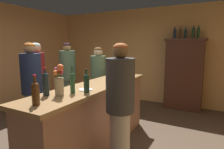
% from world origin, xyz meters
% --- Properties ---
extents(floor, '(7.80, 7.80, 0.00)m').
position_xyz_m(floor, '(0.00, 0.00, 0.00)').
color(floor, '#4C3B2C').
rests_on(floor, ground).
extents(wall_back, '(5.69, 0.12, 2.66)m').
position_xyz_m(wall_back, '(0.00, 3.06, 1.33)').
color(wall_back, tan).
rests_on(wall_back, ground).
extents(bar_counter, '(0.60, 2.60, 1.04)m').
position_xyz_m(bar_counter, '(0.31, 0.05, 0.53)').
color(bar_counter, '#91614C').
rests_on(bar_counter, ground).
extents(display_cabinet, '(0.97, 0.41, 1.80)m').
position_xyz_m(display_cabinet, '(1.20, 2.76, 0.93)').
color(display_cabinet, '#412216').
rests_on(display_cabinet, ground).
extents(wine_bottle_rose, '(0.07, 0.07, 0.31)m').
position_xyz_m(wine_bottle_rose, '(0.28, 1.07, 1.18)').
color(wine_bottle_rose, '#1B2634').
rests_on(wine_bottle_rose, bar_counter).
extents(wine_bottle_malbec, '(0.07, 0.07, 0.33)m').
position_xyz_m(wine_bottle_malbec, '(0.15, -0.75, 1.19)').
color(wine_bottle_malbec, '#1B2932').
rests_on(wine_bottle_malbec, bar_counter).
extents(wine_bottle_riesling, '(0.06, 0.06, 0.34)m').
position_xyz_m(wine_bottle_riesling, '(0.35, -0.51, 1.19)').
color(wine_bottle_riesling, '#285134').
rests_on(wine_bottle_riesling, bar_counter).
extents(wine_bottle_merlot, '(0.07, 0.07, 0.30)m').
position_xyz_m(wine_bottle_merlot, '(0.49, -0.41, 1.18)').
color(wine_bottle_merlot, '#193625').
rests_on(wine_bottle_merlot, bar_counter).
extents(wine_bottle_pinot, '(0.08, 0.08, 0.31)m').
position_xyz_m(wine_bottle_pinot, '(0.34, -1.06, 1.17)').
color(wine_bottle_pinot, '#4D2D16').
rests_on(wine_bottle_pinot, bar_counter).
extents(wine_glass_front, '(0.08, 0.08, 0.14)m').
position_xyz_m(wine_glass_front, '(0.35, 0.62, 1.14)').
color(wine_glass_front, white).
rests_on(wine_glass_front, bar_counter).
extents(wine_glass_mid, '(0.07, 0.07, 0.14)m').
position_xyz_m(wine_glass_mid, '(0.36, 0.44, 1.14)').
color(wine_glass_mid, white).
rests_on(wine_glass_mid, bar_counter).
extents(flower_arrangement, '(0.14, 0.13, 0.38)m').
position_xyz_m(flower_arrangement, '(0.28, -0.67, 1.23)').
color(flower_arrangement, tan).
rests_on(flower_arrangement, bar_counter).
extents(cheese_plate, '(0.19, 0.19, 0.01)m').
position_xyz_m(cheese_plate, '(0.40, -0.30, 1.05)').
color(cheese_plate, white).
rests_on(cheese_plate, bar_counter).
extents(display_bottle_left, '(0.08, 0.08, 0.31)m').
position_xyz_m(display_bottle_left, '(0.93, 2.76, 1.93)').
color(display_bottle_left, '#1E283A').
rests_on(display_bottle_left, display_cabinet).
extents(display_bottle_midleft, '(0.07, 0.07, 0.31)m').
position_xyz_m(display_bottle_midleft, '(1.06, 2.76, 1.93)').
color(display_bottle_midleft, '#47301B').
rests_on(display_bottle_midleft, display_cabinet).
extents(display_bottle_center, '(0.07, 0.07, 0.27)m').
position_xyz_m(display_bottle_center, '(1.19, 2.76, 1.92)').
color(display_bottle_center, '#1B2D37').
rests_on(display_bottle_center, display_cabinet).
extents(display_bottle_midright, '(0.08, 0.08, 0.30)m').
position_xyz_m(display_bottle_midright, '(1.37, 2.76, 1.94)').
color(display_bottle_midright, '#203624').
rests_on(display_bottle_midright, display_cabinet).
extents(display_bottle_right, '(0.06, 0.06, 0.32)m').
position_xyz_m(display_bottle_right, '(1.48, 2.76, 1.95)').
color(display_bottle_right, '#173820').
rests_on(display_bottle_right, display_cabinet).
extents(patron_tall, '(0.36, 0.36, 1.68)m').
position_xyz_m(patron_tall, '(-0.98, 0.89, 0.92)').
color(patron_tall, '#495C4B').
rests_on(patron_tall, ground).
extents(patron_redhead, '(0.34, 0.34, 1.59)m').
position_xyz_m(patron_redhead, '(-0.34, 1.16, 0.88)').
color(patron_redhead, '#1A2D47').
rests_on(patron_redhead, ground).
extents(patron_in_grey, '(0.31, 0.31, 1.67)m').
position_xyz_m(patron_in_grey, '(-0.63, -0.34, 0.93)').
color(patron_in_grey, '#4B5E4E').
rests_on(patron_in_grey, ground).
extents(patron_by_cabinet, '(0.31, 0.31, 1.68)m').
position_xyz_m(patron_by_cabinet, '(-1.11, 0.18, 0.94)').
color(patron_by_cabinet, gray).
rests_on(patron_by_cabinet, ground).
extents(bartender, '(0.33, 0.33, 1.66)m').
position_xyz_m(bartender, '(0.95, -0.38, 0.91)').
color(bartender, '#B0A49A').
rests_on(bartender, ground).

